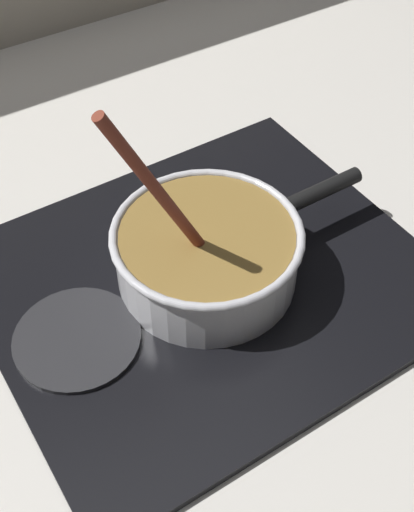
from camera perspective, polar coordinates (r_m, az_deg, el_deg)
ground at (r=0.85m, az=-0.24°, el=-7.55°), size 2.40×1.60×0.04m
hob_plate at (r=0.88m, az=0.00°, el=-2.03°), size 0.56×0.48×0.01m
burner_ring at (r=0.87m, az=0.00°, el=-1.60°), size 0.21×0.21×0.01m
spare_burner at (r=0.83m, az=-10.99°, el=-6.86°), size 0.15×0.15×0.01m
cooking_pan at (r=0.84m, az=0.06°, el=0.30°), size 0.37×0.24×0.30m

